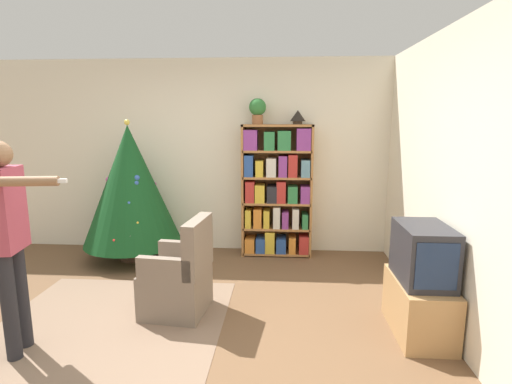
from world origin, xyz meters
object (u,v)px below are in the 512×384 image
armchair (180,280)px  standing_person (8,231)px  table_lamp (298,116)px  television (423,254)px  potted_plant (258,109)px  christmas_tree (131,186)px  bookshelf (277,191)px

armchair → standing_person: size_ratio=0.55×
table_lamp → standing_person: bearing=-131.9°
table_lamp → television: bearing=-63.2°
potted_plant → table_lamp: 0.52m
standing_person → potted_plant: size_ratio=5.05×
standing_person → potted_plant: potted_plant is taller
potted_plant → table_lamp: size_ratio=1.64×
potted_plant → christmas_tree: bearing=-168.7°
bookshelf → christmas_tree: size_ratio=0.96×
bookshelf → standing_person: bookshelf is taller
television → table_lamp: (-0.99, 1.96, 1.13)m
bookshelf → television: 2.32m
christmas_tree → standing_person: size_ratio=1.09×
christmas_tree → armchair: bearing=-55.1°
armchair → christmas_tree: bearing=-139.0°
bookshelf → armchair: bookshelf is taller
christmas_tree → standing_person: christmas_tree is taller
christmas_tree → potted_plant: (1.60, 0.32, 0.96)m
television → christmas_tree: size_ratio=0.34×
christmas_tree → table_lamp: bearing=8.6°
standing_person → potted_plant: (1.70, 2.47, 0.95)m
potted_plant → table_lamp: (0.52, 0.00, -0.09)m
television → standing_person: bearing=-171.0°
television → potted_plant: (-1.51, 1.96, 1.22)m
armchair → potted_plant: bearing=166.5°
armchair → potted_plant: (0.62, 1.73, 1.61)m
bookshelf → potted_plant: potted_plant is taller
television → armchair: bearing=173.8°
bookshelf → table_lamp: (0.26, 0.01, 0.98)m
television → armchair: 2.17m
bookshelf → potted_plant: (-0.26, 0.01, 1.06)m
potted_plant → bookshelf: bearing=-2.6°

